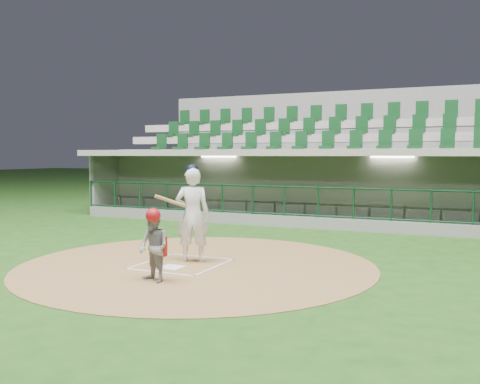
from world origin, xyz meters
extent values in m
plane|color=#1C4213|center=(0.00, 0.00, 0.00)|extent=(120.00, 120.00, 0.00)
cylinder|color=brown|center=(0.30, -0.20, 0.01)|extent=(7.20, 7.20, 0.01)
cube|color=white|center=(0.00, -0.70, 0.02)|extent=(0.43, 0.43, 0.02)
cube|color=silver|center=(-0.75, -0.30, 0.02)|extent=(0.05, 1.80, 0.01)
cube|color=white|center=(0.75, -0.30, 0.02)|extent=(0.05, 1.80, 0.01)
cube|color=white|center=(0.00, 0.55, 0.02)|extent=(1.55, 0.05, 0.01)
cube|color=white|center=(0.00, -1.15, 0.02)|extent=(1.55, 0.05, 0.01)
cube|color=slate|center=(0.00, 7.50, -0.55)|extent=(15.00, 3.00, 0.10)
cube|color=slate|center=(0.00, 9.10, 0.85)|extent=(15.00, 0.20, 2.70)
cube|color=beige|center=(0.00, 8.98, 1.10)|extent=(13.50, 0.04, 0.90)
cube|color=gray|center=(-7.50, 7.50, 0.85)|extent=(0.20, 3.00, 2.70)
cube|color=gray|center=(0.00, 7.25, 2.30)|extent=(15.40, 3.50, 0.20)
cube|color=slate|center=(0.00, 5.95, 0.15)|extent=(15.00, 0.15, 0.40)
cube|color=black|center=(0.00, 5.95, 1.73)|extent=(15.00, 0.01, 0.95)
cube|color=brown|center=(0.00, 8.55, -0.28)|extent=(12.75, 0.40, 0.45)
cube|color=white|center=(-3.00, 7.50, 2.17)|extent=(1.30, 0.35, 0.04)
cube|color=white|center=(3.00, 7.50, 2.17)|extent=(1.30, 0.35, 0.04)
imported|color=#A21113|center=(-6.15, 8.12, 0.46)|extent=(1.29, 0.80, 1.92)
imported|color=#B11317|center=(-1.45, 8.18, 0.35)|extent=(1.04, 0.54, 1.69)
imported|color=#AA1312|center=(1.03, 8.09, 0.31)|extent=(0.93, 0.78, 1.63)
imported|color=#B21320|center=(4.52, 8.12, 0.31)|extent=(1.57, 1.02, 1.62)
cube|color=gray|center=(0.00, 10.75, 1.15)|extent=(17.00, 6.50, 2.50)
cube|color=#A39E93|center=(0.00, 9.25, 2.30)|extent=(16.60, 0.95, 0.30)
cube|color=gray|center=(0.00, 10.20, 2.85)|extent=(16.60, 0.95, 0.30)
cube|color=gray|center=(0.00, 11.15, 3.40)|extent=(16.60, 0.95, 0.30)
cube|color=slate|center=(0.00, 14.10, 2.53)|extent=(17.00, 0.25, 5.05)
imported|color=white|center=(0.06, 0.05, 0.99)|extent=(0.83, 0.69, 1.95)
sphere|color=black|center=(0.06, 0.05, 1.91)|extent=(0.28, 0.28, 0.28)
cylinder|color=tan|center=(-0.19, -0.20, 1.25)|extent=(0.58, 0.79, 0.39)
imported|color=gray|center=(0.31, -1.81, 0.62)|extent=(0.72, 0.65, 1.22)
sphere|color=#A61117|center=(0.31, -1.81, 1.18)|extent=(0.26, 0.26, 0.26)
cube|color=#A91712|center=(0.31, -1.66, 0.62)|extent=(0.32, 0.10, 0.35)
camera|label=1|loc=(5.47, -9.62, 2.24)|focal=40.00mm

